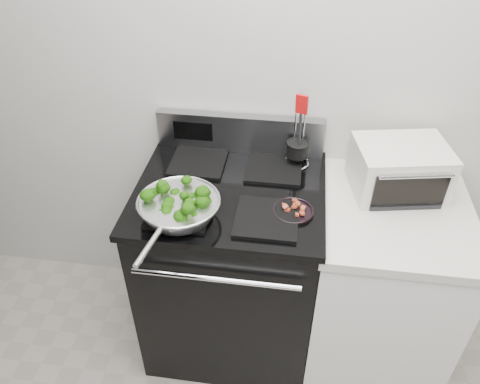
% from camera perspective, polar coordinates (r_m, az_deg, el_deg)
% --- Properties ---
extents(back_wall, '(4.00, 0.02, 2.70)m').
position_cam_1_polar(back_wall, '(2.02, 8.91, 14.57)').
color(back_wall, beige).
rests_on(back_wall, ground).
extents(gas_range, '(0.79, 0.69, 1.13)m').
position_cam_1_polar(gas_range, '(2.26, -1.08, -8.97)').
color(gas_range, black).
rests_on(gas_range, floor).
extents(counter, '(0.62, 0.68, 0.92)m').
position_cam_1_polar(counter, '(2.30, 16.36, -10.89)').
color(counter, white).
rests_on(counter, floor).
extents(skillet, '(0.32, 0.50, 0.07)m').
position_cam_1_polar(skillet, '(1.79, -7.47, -1.78)').
color(skillet, silver).
rests_on(skillet, gas_range).
extents(broccoli_pile, '(0.25, 0.25, 0.09)m').
position_cam_1_polar(broccoli_pile, '(1.78, -7.49, -1.27)').
color(broccoli_pile, black).
rests_on(broccoli_pile, skillet).
extents(bacon_plate, '(0.16, 0.16, 0.04)m').
position_cam_1_polar(bacon_plate, '(1.83, 6.50, -2.08)').
color(bacon_plate, black).
rests_on(bacon_plate, gas_range).
extents(utensil_holder, '(0.11, 0.11, 0.34)m').
position_cam_1_polar(utensil_holder, '(2.07, 6.99, 4.81)').
color(utensil_holder, silver).
rests_on(utensil_holder, gas_range).
extents(toaster_oven, '(0.41, 0.34, 0.21)m').
position_cam_1_polar(toaster_oven, '(2.04, 18.82, 2.69)').
color(toaster_oven, silver).
rests_on(toaster_oven, counter).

